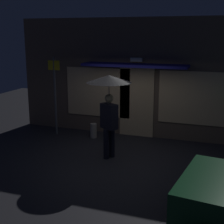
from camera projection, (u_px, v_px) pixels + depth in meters
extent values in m
plane|color=#26262B|center=(114.00, 159.00, 8.66)|extent=(18.00, 18.00, 0.00)
cube|color=brown|center=(138.00, 78.00, 10.37)|extent=(8.05, 0.30, 3.71)
cube|color=#F9D199|center=(137.00, 102.00, 10.40)|extent=(1.10, 0.04, 2.20)
cube|color=#F9D199|center=(98.00, 92.00, 10.77)|extent=(2.19, 0.04, 1.60)
cube|color=#F9D199|center=(195.00, 98.00, 9.75)|extent=(2.19, 0.04, 1.60)
cube|color=white|center=(137.00, 60.00, 10.01)|extent=(0.36, 0.16, 0.12)
cube|color=navy|center=(134.00, 65.00, 9.81)|extent=(3.20, 0.70, 0.08)
cylinder|color=black|center=(106.00, 144.00, 8.62)|extent=(0.15, 0.15, 0.81)
cylinder|color=black|center=(112.00, 142.00, 8.75)|extent=(0.15, 0.15, 0.81)
cube|color=black|center=(109.00, 116.00, 8.51)|extent=(0.52, 0.44, 0.66)
cube|color=silver|center=(110.00, 117.00, 8.39)|extent=(0.13, 0.09, 0.52)
cube|color=navy|center=(110.00, 118.00, 8.39)|extent=(0.06, 0.05, 0.42)
sphere|color=tan|center=(109.00, 98.00, 8.40)|extent=(0.22, 0.22, 0.22)
cylinder|color=slate|center=(109.00, 95.00, 8.38)|extent=(0.02, 0.02, 1.04)
cone|color=black|center=(109.00, 79.00, 8.28)|extent=(1.16, 1.16, 0.19)
cylinder|color=#595B60|center=(55.00, 97.00, 10.53)|extent=(0.07, 0.07, 2.50)
cube|color=gold|center=(54.00, 65.00, 10.28)|extent=(0.40, 0.02, 0.30)
cylinder|color=#B2A899|center=(94.00, 131.00, 10.39)|extent=(0.20, 0.20, 0.46)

